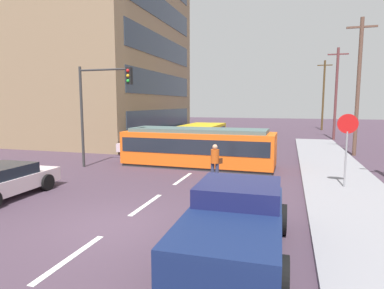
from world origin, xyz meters
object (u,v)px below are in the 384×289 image
object	(u,v)px
city_bus	(202,135)
utility_pole_far	(336,92)
stop_sign	(347,135)
parked_sedan_mid	(142,143)
parked_sedan_near	(0,181)
pickup_truck_parked	(236,220)
parked_sedan_furthest	(198,130)
streetcar_tram	(198,147)
traffic_light_mast	(100,97)
utility_pole_mid	(358,85)
utility_pole_distant	(323,94)
pedestrian_crossing	(215,161)
parked_sedan_far	(175,135)

from	to	relation	value
city_bus	utility_pole_far	distance (m)	14.74
stop_sign	utility_pole_far	size ratio (longest dim) A/B	0.34
parked_sedan_mid	parked_sedan_near	bearing A→B (deg)	-90.32
parked_sedan_near	parked_sedan_mid	world-z (taller)	same
parked_sedan_mid	city_bus	bearing A→B (deg)	33.11
pickup_truck_parked	utility_pole_far	world-z (taller)	utility_pole_far
pickup_truck_parked	parked_sedan_furthest	world-z (taller)	pickup_truck_parked
streetcar_tram	parked_sedan_mid	bearing A→B (deg)	142.91
traffic_light_mast	utility_pole_mid	xyz separation A→B (m)	(13.63, 8.48, 0.85)
utility_pole_mid	utility_pole_distant	xyz separation A→B (m)	(-0.11, 21.57, 0.01)
city_bus	stop_sign	distance (m)	12.75
parked_sedan_near	utility_pole_distant	bearing A→B (deg)	68.58
parked_sedan_furthest	pedestrian_crossing	bearing A→B (deg)	-72.27
pedestrian_crossing	traffic_light_mast	bearing A→B (deg)	168.01
city_bus	stop_sign	bearing A→B (deg)	-48.79
city_bus	parked_sedan_near	world-z (taller)	city_bus
stop_sign	utility_pole_distant	distance (m)	31.37
traffic_light_mast	utility_pole_mid	world-z (taller)	utility_pole_mid
parked_sedan_near	utility_pole_mid	world-z (taller)	utility_pole_mid
parked_sedan_far	parked_sedan_mid	bearing A→B (deg)	-90.48
parked_sedan_mid	utility_pole_far	world-z (taller)	utility_pole_far
pedestrian_crossing	utility_pole_far	world-z (taller)	utility_pole_far
parked_sedan_furthest	stop_sign	size ratio (longest dim) A/B	1.47
pedestrian_crossing	stop_sign	distance (m)	5.35
streetcar_tram	traffic_light_mast	world-z (taller)	traffic_light_mast
pickup_truck_parked	utility_pole_mid	world-z (taller)	utility_pole_mid
parked_sedan_furthest	utility_pole_mid	size ratio (longest dim) A/B	0.48
parked_sedan_near	parked_sedan_mid	size ratio (longest dim) A/B	1.03
pedestrian_crossing	parked_sedan_mid	bearing A→B (deg)	133.53
streetcar_tram	city_bus	distance (m)	6.58
utility_pole_mid	pedestrian_crossing	bearing A→B (deg)	-126.23
pickup_truck_parked	stop_sign	bearing A→B (deg)	64.09
parked_sedan_mid	pickup_truck_parked	bearing A→B (deg)	-57.29
city_bus	utility_pole_mid	size ratio (longest dim) A/B	0.61
parked_sedan_near	utility_pole_far	distance (m)	28.33
city_bus	parked_sedan_near	distance (m)	14.78
traffic_light_mast	utility_pole_far	distance (m)	22.84
city_bus	utility_pole_mid	bearing A→B (deg)	0.51
streetcar_tram	stop_sign	distance (m)	7.65
streetcar_tram	pedestrian_crossing	xyz separation A→B (m)	(1.69, -3.33, -0.13)
parked_sedan_near	parked_sedan_mid	bearing A→B (deg)	89.68
pedestrian_crossing	utility_pole_far	xyz separation A→B (m)	(7.14, 19.73, 3.51)
streetcar_tram	parked_sedan_near	xyz separation A→B (m)	(-5.31, -7.85, -0.45)
pedestrian_crossing	parked_sedan_near	distance (m)	8.34
pedestrian_crossing	parked_sedan_far	bearing A→B (deg)	116.14
city_bus	utility_pole_distant	bearing A→B (deg)	64.64
traffic_light_mast	city_bus	bearing A→B (deg)	68.76
city_bus	utility_pole_mid	world-z (taller)	utility_pole_mid
stop_sign	utility_pole_mid	distance (m)	10.14
parked_sedan_far	utility_pole_mid	bearing A→B (deg)	-16.49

